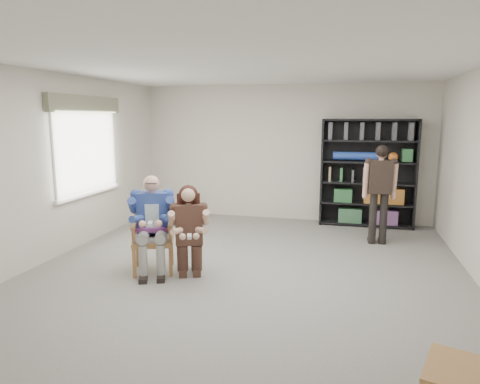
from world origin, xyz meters
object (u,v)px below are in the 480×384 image
(standing_man, at_px, (379,195))
(armchair, at_px, (153,235))
(kneeling_woman, at_px, (189,233))
(bookshelf, at_px, (368,173))
(seated_man, at_px, (153,224))

(standing_man, bearing_deg, armchair, -151.48)
(armchair, height_order, kneeling_woman, kneeling_woman)
(kneeling_woman, bearing_deg, armchair, 146.84)
(kneeling_woman, xyz_separation_m, bookshelf, (2.38, 3.51, 0.43))
(seated_man, relative_size, kneeling_woman, 1.09)
(standing_man, bearing_deg, seated_man, -151.48)
(seated_man, bearing_deg, armchair, -111.47)
(seated_man, height_order, standing_man, standing_man)
(armchair, bearing_deg, bookshelf, 27.37)
(armchair, bearing_deg, standing_man, 13.12)
(bookshelf, relative_size, standing_man, 1.25)
(seated_man, distance_m, bookshelf, 4.52)
(seated_man, relative_size, bookshelf, 0.65)
(armchair, distance_m, seated_man, 0.16)
(seated_man, xyz_separation_m, standing_man, (3.11, 2.15, 0.16))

